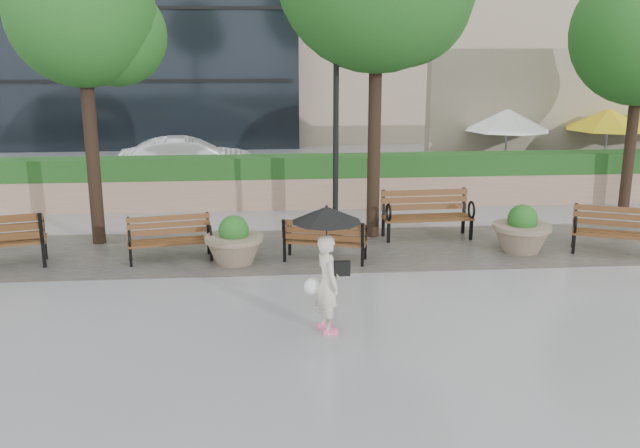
{
  "coord_description": "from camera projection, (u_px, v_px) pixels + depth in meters",
  "views": [
    {
      "loc": [
        -0.55,
        -11.25,
        4.31
      ],
      "look_at": [
        0.48,
        0.95,
        1.1
      ],
      "focal_mm": 40.0,
      "sensor_mm": 36.0,
      "label": 1
    }
  ],
  "objects": [
    {
      "name": "planter_left",
      "position": [
        234.0,
        245.0,
        13.95
      ],
      "size": [
        1.15,
        1.15,
        0.96
      ],
      "color": "#7F6B56",
      "rests_on": "ground"
    },
    {
      "name": "ground",
      "position": [
        296.0,
        302.0,
        11.98
      ],
      "size": [
        100.0,
        100.0,
        0.0
      ],
      "primitive_type": "plane",
      "color": "gray",
      "rests_on": "ground"
    },
    {
      "name": "cafe_wall",
      "position": [
        588.0,
        115.0,
        21.88
      ],
      "size": [
        10.0,
        0.6,
        4.0
      ],
      "primitive_type": "cube",
      "color": "tan",
      "rests_on": "ground"
    },
    {
      "name": "patio_umb_yellow_a",
      "position": [
        608.0,
        119.0,
        20.85
      ],
      "size": [
        2.5,
        2.5,
        2.3
      ],
      "color": "black",
      "rests_on": "ground"
    },
    {
      "name": "cobble_strip",
      "position": [
        289.0,
        250.0,
        14.87
      ],
      "size": [
        28.0,
        3.2,
        0.01
      ],
      "primitive_type": "cube",
      "color": "#383330",
      "rests_on": "ground"
    },
    {
      "name": "planter_right",
      "position": [
        522.0,
        233.0,
        14.71
      ],
      "size": [
        1.19,
        1.19,
        1.0
      ],
      "color": "#7F6B56",
      "rests_on": "ground"
    },
    {
      "name": "hedge_wall",
      "position": [
        282.0,
        182.0,
        18.56
      ],
      "size": [
        24.0,
        0.8,
        1.35
      ],
      "color": "tan",
      "rests_on": "ground"
    },
    {
      "name": "cafe_hedge",
      "position": [
        600.0,
        179.0,
        20.11
      ],
      "size": [
        8.0,
        0.5,
        0.9
      ],
      "primitive_type": "cube",
      "color": "#1D4316",
      "rests_on": "ground"
    },
    {
      "name": "asphalt_street",
      "position": [
        279.0,
        178.0,
        22.58
      ],
      "size": [
        40.0,
        7.0,
        0.0
      ],
      "primitive_type": "cube",
      "color": "black",
      "rests_on": "ground"
    },
    {
      "name": "patio_umb_white",
      "position": [
        507.0,
        120.0,
        20.63
      ],
      "size": [
        2.5,
        2.5,
        2.3
      ],
      "color": "black",
      "rests_on": "ground"
    },
    {
      "name": "bench_2",
      "position": [
        325.0,
        249.0,
        14.1
      ],
      "size": [
        1.73,
        1.06,
        0.87
      ],
      "rotation": [
        0.0,
        0.0,
        2.87
      ],
      "color": "brown",
      "rests_on": "ground"
    },
    {
      "name": "tree_0",
      "position": [
        90.0,
        19.0,
        14.32
      ],
      "size": [
        3.14,
        2.99,
        6.29
      ],
      "color": "black",
      "rests_on": "ground"
    },
    {
      "name": "car_right",
      "position": [
        189.0,
        160.0,
        21.74
      ],
      "size": [
        4.27,
        1.88,
        1.37
      ],
      "primitive_type": "imported",
      "rotation": [
        0.0,
        0.0,
        1.68
      ],
      "color": "silver",
      "rests_on": "ground"
    },
    {
      "name": "pedestrian",
      "position": [
        327.0,
        257.0,
        10.53
      ],
      "size": [
        1.05,
        1.05,
        1.92
      ],
      "rotation": [
        0.0,
        0.0,
        1.83
      ],
      "color": "beige",
      "rests_on": "ground"
    },
    {
      "name": "lamppost",
      "position": [
        336.0,
        155.0,
        15.21
      ],
      "size": [
        0.28,
        0.28,
        4.26
      ],
      "color": "black",
      "rests_on": "ground"
    },
    {
      "name": "bench_3",
      "position": [
        427.0,
        225.0,
        15.72
      ],
      "size": [
        1.98,
        0.86,
        1.04
      ],
      "rotation": [
        0.0,
        0.0,
        0.05
      ],
      "color": "brown",
      "rests_on": "ground"
    },
    {
      "name": "bench_1",
      "position": [
        171.0,
        248.0,
        14.14
      ],
      "size": [
        1.72,
        0.93,
        0.88
      ],
      "rotation": [
        0.0,
        0.0,
        0.18
      ],
      "color": "brown",
      "rests_on": "ground"
    },
    {
      "name": "bench_4",
      "position": [
        617.0,
        241.0,
        14.54
      ],
      "size": [
        1.89,
        1.33,
        0.95
      ],
      "rotation": [
        0.0,
        0.0,
        -0.4
      ],
      "color": "brown",
      "rests_on": "ground"
    }
  ]
}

